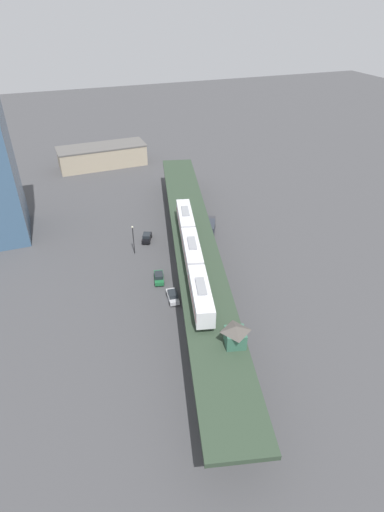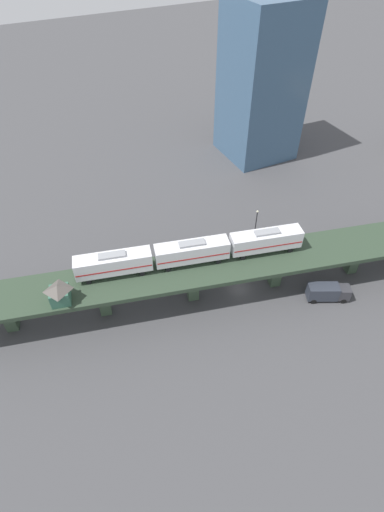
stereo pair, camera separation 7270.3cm
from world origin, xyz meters
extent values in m
plane|color=#424244|center=(0.00, 0.00, 0.00)|extent=(400.00, 400.00, 0.00)
cube|color=#2C3D2C|center=(0.00, 0.00, 6.69)|extent=(30.14, 91.34, 0.80)
cube|color=#384C38|center=(-9.20, -37.38, 3.15)|extent=(2.18, 2.18, 6.29)
cube|color=#384C38|center=(-5.62, -22.82, 3.15)|extent=(2.18, 2.18, 6.29)
cube|color=#384C38|center=(-2.03, -8.25, 3.15)|extent=(2.18, 2.18, 6.29)
cube|color=#384C38|center=(1.55, 6.31, 3.15)|extent=(2.18, 2.18, 6.29)
cube|color=#384C38|center=(5.14, 20.88, 3.15)|extent=(2.18, 2.18, 6.29)
cube|color=#384C38|center=(8.72, 35.44, 3.15)|extent=(2.18, 2.18, 6.29)
cube|color=silver|center=(-6.36, -20.00, 9.63)|extent=(5.59, 12.32, 3.10)
cube|color=#B21E1E|center=(-6.36, -20.00, 9.33)|extent=(5.57, 12.10, 0.24)
cube|color=gray|center=(-6.36, -20.00, 11.36)|extent=(2.36, 4.41, 0.36)
cylinder|color=black|center=(-8.52, -23.79, 7.51)|extent=(0.41, 0.87, 0.84)
cylinder|color=black|center=(-6.21, -24.36, 7.51)|extent=(0.41, 0.87, 0.84)
cylinder|color=black|center=(-6.51, -15.63, 7.51)|extent=(0.41, 0.87, 0.84)
cylinder|color=black|center=(-4.20, -16.20, 7.51)|extent=(0.41, 0.87, 0.84)
cube|color=silver|center=(-3.35, -7.76, 9.63)|extent=(5.59, 12.32, 3.10)
cube|color=#B21E1E|center=(-3.35, -7.76, 9.33)|extent=(5.57, 12.10, 0.24)
cube|color=gray|center=(-3.35, -7.76, 11.36)|extent=(2.36, 4.41, 0.36)
cylinder|color=black|center=(-5.51, -11.55, 7.51)|extent=(0.41, 0.87, 0.84)
cylinder|color=black|center=(-3.20, -12.12, 7.51)|extent=(0.41, 0.87, 0.84)
cylinder|color=black|center=(-3.50, -3.40, 7.51)|extent=(0.41, 0.87, 0.84)
cylinder|color=black|center=(-1.19, -3.97, 7.51)|extent=(0.41, 0.87, 0.84)
cube|color=silver|center=(-0.34, 4.47, 9.63)|extent=(5.59, 12.32, 3.10)
cube|color=#B21E1E|center=(-0.34, 4.47, 9.33)|extent=(5.57, 12.10, 0.24)
cube|color=gray|center=(-0.34, 4.47, 11.36)|extent=(2.36, 4.41, 0.36)
cylinder|color=black|center=(-2.50, 0.68, 7.51)|extent=(0.41, 0.87, 0.84)
cylinder|color=black|center=(-0.19, 0.11, 7.51)|extent=(0.41, 0.87, 0.84)
cylinder|color=black|center=(-0.49, 8.84, 7.51)|extent=(0.41, 0.87, 0.84)
cylinder|color=black|center=(1.82, 8.27, 7.51)|extent=(0.41, 0.87, 0.84)
cube|color=#33604C|center=(-4.66, -28.99, 8.34)|extent=(3.39, 3.39, 2.50)
pyramid|color=#4C4742|center=(-4.66, -28.99, 10.04)|extent=(3.90, 3.90, 0.90)
cube|color=#B7BABF|center=(-7.51, -8.47, 0.73)|extent=(2.24, 4.56, 0.80)
cube|color=#1E2328|center=(-7.53, -8.62, 1.51)|extent=(1.86, 2.36, 0.76)
cylinder|color=black|center=(-8.51, -9.80, 0.33)|extent=(0.31, 0.68, 0.66)
cylinder|color=black|center=(-6.81, -9.98, 0.33)|extent=(0.31, 0.68, 0.66)
cylinder|color=black|center=(-8.22, -6.96, 0.33)|extent=(0.31, 0.68, 0.66)
cylinder|color=black|center=(-6.52, -7.14, 0.33)|extent=(0.31, 0.68, 0.66)
cube|color=#1E6638|center=(-8.29, -1.84, 0.73)|extent=(2.75, 4.69, 0.80)
cube|color=#1E2328|center=(-8.32, -1.99, 1.51)|extent=(2.10, 2.51, 0.76)
cylinder|color=black|center=(-9.44, -3.04, 0.33)|extent=(0.38, 0.70, 0.66)
cylinder|color=black|center=(-7.78, -3.43, 0.33)|extent=(0.38, 0.70, 0.66)
cylinder|color=black|center=(-8.80, -0.26, 0.33)|extent=(0.38, 0.70, 0.66)
cylinder|color=black|center=(-7.13, -0.64, 0.33)|extent=(0.38, 0.70, 0.66)
cube|color=black|center=(-6.57, 14.27, 0.73)|extent=(3.39, 4.75, 0.80)
cube|color=#1E2328|center=(-6.63, 14.13, 1.51)|extent=(2.37, 2.67, 0.76)
cylinder|color=black|center=(-7.92, 13.29, 0.33)|extent=(0.48, 0.70, 0.66)
cylinder|color=black|center=(-6.35, 12.62, 0.33)|extent=(0.48, 0.70, 0.66)
cylinder|color=black|center=(-6.79, 15.92, 0.33)|extent=(0.48, 0.70, 0.66)
cylinder|color=black|center=(-5.22, 15.25, 0.33)|extent=(0.48, 0.70, 0.66)
cube|color=#333338|center=(9.79, 14.79, 1.65)|extent=(2.85, 2.76, 2.30)
cube|color=#2D333D|center=(8.22, 11.55, 1.85)|extent=(4.34, 5.68, 2.70)
cylinder|color=black|center=(10.68, 14.36, 0.50)|extent=(0.75, 1.05, 1.00)
cylinder|color=black|center=(8.90, 15.22, 0.50)|extent=(0.75, 1.05, 1.00)
cylinder|color=black|center=(8.47, 9.70, 0.50)|extent=(0.75, 1.05, 1.00)
cylinder|color=black|center=(6.61, 10.60, 0.50)|extent=(0.75, 1.05, 1.00)
cylinder|color=black|center=(-10.57, 9.88, 3.25)|extent=(0.20, 0.20, 6.50)
sphere|color=beige|center=(-10.57, 9.88, 6.72)|extent=(0.44, 0.44, 0.44)
cube|color=tan|center=(-7.95, 66.49, 3.20)|extent=(28.32, 10.93, 6.40)
cube|color=#595654|center=(-7.95, 66.49, 6.60)|extent=(28.88, 11.15, 0.40)
camera|label=1|loc=(-24.20, -64.78, 48.79)|focal=28.00mm
camera|label=2|loc=(38.66, -28.56, 53.61)|focal=28.00mm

